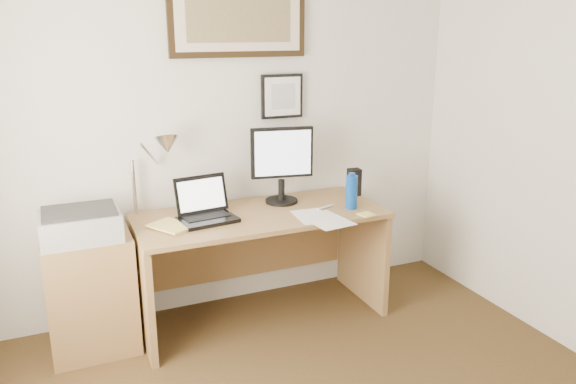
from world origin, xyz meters
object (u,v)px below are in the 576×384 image
water_bottle (351,192)px  laptop (205,210)px  lcd_monitor (282,161)px  printer (80,224)px  book (160,231)px  side_cabinet (92,294)px  desk (256,243)px

water_bottle → laptop: (-0.94, 0.17, -0.05)m
water_bottle → lcd_monitor: bearing=141.2°
laptop → printer: laptop is taller
water_bottle → lcd_monitor: lcd_monitor is taller
water_bottle → printer: 1.69m
book → lcd_monitor: bearing=16.1°
side_cabinet → lcd_monitor: 1.46m
lcd_monitor → printer: 1.33m
desk → side_cabinet: bearing=-178.1°
side_cabinet → laptop: 0.84m
side_cabinet → water_bottle: size_ratio=3.28×
desk → water_bottle: bearing=-21.3°
laptop → side_cabinet: bearing=177.8°
laptop → printer: bearing=179.9°
desk → lcd_monitor: size_ratio=3.08×
printer → laptop: bearing=-0.1°
side_cabinet → lcd_monitor: (1.29, 0.10, 0.68)m
water_bottle → side_cabinet: bearing=173.3°
side_cabinet → book: size_ratio=2.85×
water_bottle → printer: water_bottle is taller
water_bottle → printer: (-1.68, 0.17, -0.04)m
book → printer: (-0.42, 0.12, 0.06)m
desk → laptop: bearing=-170.0°
lcd_monitor → desk: bearing=-162.5°
book → laptop: laptop is taller
book → printer: printer is taller
lcd_monitor → book: bearing=-163.9°
book → printer: bearing=163.6°
side_cabinet → water_bottle: bearing=-6.7°
water_bottle → laptop: laptop is taller
side_cabinet → printer: bearing=-127.7°
book → laptop: bearing=21.7°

